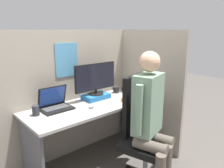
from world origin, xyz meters
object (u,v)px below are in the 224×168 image
Objects in this scene: paper_box at (96,96)px; person at (151,113)px; monitor at (96,78)px; coffee_mug at (116,90)px; carrot_toy at (125,100)px; office_chair at (140,129)px; pen_cup at (36,110)px; stapler at (126,90)px; laptop at (55,105)px.

paper_box is 0.24× the size of person.
coffee_mug is (0.38, 0.03, -0.23)m from monitor.
paper_box reaches higher than carrot_toy.
office_chair reaches higher than pen_cup.
pen_cup reaches higher than stapler.
office_chair reaches higher than stapler.
office_chair is (-0.14, -0.37, -0.20)m from carrot_toy.
office_chair is at bearing -86.79° from monitor.
person is at bearing -112.96° from coffee_mug.
pen_cup is at bearing 133.01° from person.
carrot_toy is at bearing 68.93° from office_chair.
monitor reaches higher than pen_cup.
monitor is 0.58m from stapler.
office_chair is at bearing -114.36° from coffee_mug.
carrot_toy is at bearing -25.16° from laptop.
laptop is 0.97m from office_chair.
carrot_toy is 0.09× the size of person.
person is at bearing -121.54° from stapler.
paper_box is 3.12× the size of pen_cup.
laptop reaches higher than pen_cup.
office_chair is at bearing -111.07° from carrot_toy.
office_chair is at bearing -50.26° from laptop.
paper_box is 2.59× the size of carrot_toy.
coffee_mug is (0.34, 0.75, 0.22)m from office_chair.
stapler is at bearing 44.16° from carrot_toy.
laptop is 0.94m from coffee_mug.
person is at bearing -57.83° from laptop.
paper_box is 0.30× the size of office_chair.
stapler is 0.88m from office_chair.
pen_cup is (-0.98, 0.32, 0.03)m from carrot_toy.
pen_cup is at bearing 140.55° from office_chair.
stapler is at bearing -1.46° from paper_box.
laptop is 0.30× the size of office_chair.
coffee_mug is at bearing 4.78° from monitor.
office_chair is (0.04, -0.72, -0.44)m from monitor.
person reaches higher than office_chair.
pen_cup is (-0.84, 0.69, 0.23)m from office_chair.
monitor reaches higher than carrot_toy.
laptop is 0.82m from carrot_toy.
monitor is 0.83m from pen_cup.
pen_cup is (-1.18, -0.06, 0.01)m from coffee_mug.
pen_cup is (-0.79, 0.85, -0.02)m from person.
pen_cup is at bearing 162.15° from carrot_toy.
coffee_mug is (0.38, 0.03, 0.01)m from paper_box.
coffee_mug is at bearing 67.04° from person.
coffee_mug is (0.94, 0.03, -0.01)m from laptop.
paper_box is 0.24m from monitor.
stapler is 0.48m from carrot_toy.
paper_box is 0.88m from person.
pen_cup is (-0.24, -0.03, 0.00)m from laptop.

